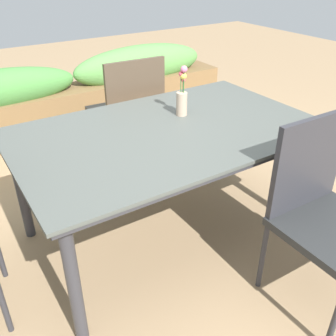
# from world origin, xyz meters

# --- Properties ---
(ground_plane) EXTENTS (12.00, 12.00, 0.00)m
(ground_plane) POSITION_xyz_m (0.00, 0.00, 0.00)
(ground_plane) COLOR #9E7F5B
(dining_table) EXTENTS (1.69, 1.06, 0.72)m
(dining_table) POSITION_xyz_m (0.02, -0.03, 0.66)
(dining_table) COLOR #4C514C
(dining_table) RESTS_ON ground
(chair_far_side) EXTENTS (0.50, 0.50, 0.94)m
(chair_far_side) POSITION_xyz_m (0.18, 0.77, 0.55)
(chair_far_side) COLOR #44403A
(chair_far_side) RESTS_ON ground
(chair_near_right) EXTENTS (0.49, 0.49, 0.94)m
(chair_near_right) POSITION_xyz_m (0.41, -0.82, 0.52)
(chair_near_right) COLOR #292B2B
(chair_near_right) RESTS_ON ground
(flower_vase) EXTENTS (0.07, 0.07, 0.30)m
(flower_vase) POSITION_xyz_m (0.21, 0.11, 0.83)
(flower_vase) COLOR tan
(flower_vase) RESTS_ON dining_table
(planter_box) EXTENTS (3.25, 0.39, 0.74)m
(planter_box) POSITION_xyz_m (0.16, 1.84, 0.35)
(planter_box) COLOR brown
(planter_box) RESTS_ON ground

